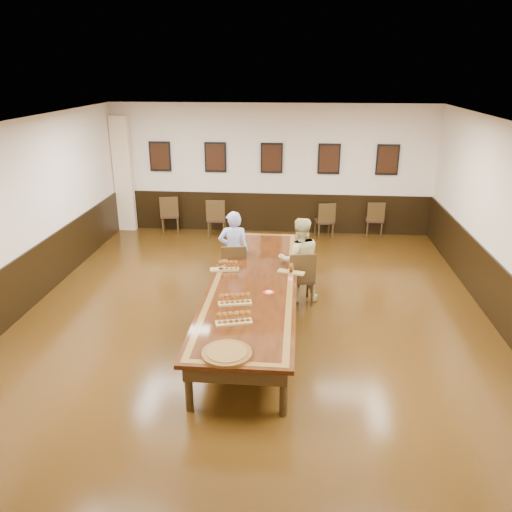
# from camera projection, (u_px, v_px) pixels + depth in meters

# --- Properties ---
(floor) EXTENTS (8.00, 10.00, 0.02)m
(floor) POSITION_uv_depth(u_px,v_px,m) (253.00, 323.00, 8.33)
(floor) COLOR black
(floor) RESTS_ON ground
(ceiling) EXTENTS (8.00, 10.00, 0.02)m
(ceiling) POSITION_uv_depth(u_px,v_px,m) (253.00, 125.00, 7.18)
(ceiling) COLOR white
(ceiling) RESTS_ON floor
(wall_back) EXTENTS (8.00, 0.02, 3.20)m
(wall_back) POSITION_uv_depth(u_px,v_px,m) (272.00, 170.00, 12.42)
(wall_back) COLOR beige
(wall_back) RESTS_ON floor
(wall_front) EXTENTS (8.00, 0.02, 3.20)m
(wall_front) POSITION_uv_depth(u_px,v_px,m) (179.00, 480.00, 3.09)
(wall_front) COLOR beige
(wall_front) RESTS_ON floor
(wall_left) EXTENTS (0.02, 10.00, 3.20)m
(wall_left) POSITION_uv_depth(u_px,v_px,m) (7.00, 225.00, 8.08)
(wall_left) COLOR beige
(wall_left) RESTS_ON floor
(chair_man) EXTENTS (0.52, 0.55, 0.97)m
(chair_man) POSITION_uv_depth(u_px,v_px,m) (234.00, 268.00, 9.31)
(chair_man) COLOR #301C15
(chair_man) RESTS_ON floor
(chair_woman) EXTENTS (0.56, 0.59, 0.99)m
(chair_woman) POSITION_uv_depth(u_px,v_px,m) (300.00, 277.00, 8.89)
(chair_woman) COLOR #301C15
(chair_woman) RESTS_ON floor
(spare_chair_a) EXTENTS (0.54, 0.58, 0.97)m
(spare_chair_a) POSITION_uv_depth(u_px,v_px,m) (170.00, 214.00, 12.72)
(spare_chair_a) COLOR #301C15
(spare_chair_a) RESTS_ON floor
(spare_chair_b) EXTENTS (0.47, 0.51, 0.97)m
(spare_chair_b) POSITION_uv_depth(u_px,v_px,m) (217.00, 218.00, 12.40)
(spare_chair_b) COLOR #301C15
(spare_chair_b) RESTS_ON floor
(spare_chair_c) EXTENTS (0.52, 0.55, 0.91)m
(spare_chair_c) POSITION_uv_depth(u_px,v_px,m) (324.00, 220.00, 12.33)
(spare_chair_c) COLOR #301C15
(spare_chair_c) RESTS_ON floor
(spare_chair_d) EXTENTS (0.43, 0.47, 0.90)m
(spare_chair_d) POSITION_uv_depth(u_px,v_px,m) (374.00, 218.00, 12.45)
(spare_chair_d) COLOR #301C15
(spare_chair_d) RESTS_ON floor
(person_man) EXTENTS (0.61, 0.45, 1.55)m
(person_man) POSITION_uv_depth(u_px,v_px,m) (234.00, 251.00, 9.31)
(person_man) COLOR #546ED3
(person_man) RESTS_ON floor
(person_woman) EXTENTS (0.87, 0.74, 1.55)m
(person_woman) POSITION_uv_depth(u_px,v_px,m) (299.00, 260.00, 8.89)
(person_woman) COLOR #D8CD87
(person_woman) RESTS_ON floor
(pink_phone) EXTENTS (0.09, 0.16, 0.01)m
(pink_phone) POSITION_uv_depth(u_px,v_px,m) (291.00, 279.00, 8.12)
(pink_phone) COLOR #FE5473
(pink_phone) RESTS_ON conference_table
(curtain) EXTENTS (0.45, 0.18, 2.90)m
(curtain) POSITION_uv_depth(u_px,v_px,m) (123.00, 174.00, 12.60)
(curtain) COLOR beige
(curtain) RESTS_ON floor
(wainscoting) EXTENTS (8.00, 10.00, 1.00)m
(wainscoting) POSITION_uv_depth(u_px,v_px,m) (253.00, 295.00, 8.15)
(wainscoting) COLOR black
(wainscoting) RESTS_ON floor
(conference_table) EXTENTS (1.40, 5.00, 0.76)m
(conference_table) POSITION_uv_depth(u_px,v_px,m) (253.00, 289.00, 8.11)
(conference_table) COLOR black
(conference_table) RESTS_ON floor
(posters) EXTENTS (6.14, 0.04, 0.74)m
(posters) POSITION_uv_depth(u_px,v_px,m) (272.00, 158.00, 12.25)
(posters) COLOR black
(posters) RESTS_ON wall_back
(flight_a) EXTENTS (0.51, 0.21, 0.18)m
(flight_a) POSITION_uv_depth(u_px,v_px,m) (226.00, 266.00, 8.46)
(flight_a) COLOR olive
(flight_a) RESTS_ON conference_table
(flight_b) EXTENTS (0.48, 0.25, 0.17)m
(flight_b) POSITION_uv_depth(u_px,v_px,m) (291.00, 269.00, 8.36)
(flight_b) COLOR olive
(flight_b) RESTS_ON conference_table
(flight_c) EXTENTS (0.51, 0.26, 0.18)m
(flight_c) POSITION_uv_depth(u_px,v_px,m) (235.00, 299.00, 7.25)
(flight_c) COLOR olive
(flight_c) RESTS_ON conference_table
(flight_d) EXTENTS (0.52, 0.28, 0.19)m
(flight_d) POSITION_uv_depth(u_px,v_px,m) (234.00, 318.00, 6.70)
(flight_d) COLOR olive
(flight_d) RESTS_ON conference_table
(red_plate_grp) EXTENTS (0.18, 0.18, 0.02)m
(red_plate_grp) POSITION_uv_depth(u_px,v_px,m) (269.00, 293.00, 7.63)
(red_plate_grp) COLOR #B22A0B
(red_plate_grp) RESTS_ON conference_table
(carved_platter) EXTENTS (0.65, 0.65, 0.05)m
(carved_platter) POSITION_uv_depth(u_px,v_px,m) (227.00, 353.00, 5.99)
(carved_platter) COLOR #4F2E0F
(carved_platter) RESTS_ON conference_table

